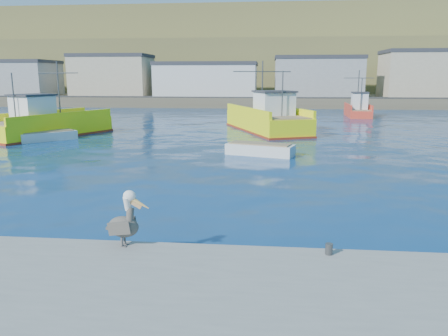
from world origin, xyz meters
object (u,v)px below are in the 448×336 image
(trawler_yellow_b, at_px, (267,119))
(trawler_yellow_a, at_px, (48,125))
(boat_orange, at_px, (358,109))
(skiff_mid, at_px, (260,150))
(pelican, at_px, (125,222))
(skiff_left, at_px, (48,137))

(trawler_yellow_b, bearing_deg, trawler_yellow_a, -163.01)
(trawler_yellow_a, bearing_deg, trawler_yellow_b, 16.99)
(boat_orange, relative_size, skiff_mid, 1.56)
(trawler_yellow_a, relative_size, pelican, 7.34)
(skiff_mid, distance_m, pelican, 17.93)
(trawler_yellow_b, height_order, boat_orange, trawler_yellow_b)
(skiff_left, relative_size, skiff_mid, 0.90)
(trawler_yellow_b, xyz_separation_m, skiff_mid, (-0.43, -13.15, -0.80))
(skiff_mid, bearing_deg, pelican, -100.95)
(trawler_yellow_b, distance_m, pelican, 30.97)
(trawler_yellow_a, relative_size, trawler_yellow_b, 0.89)
(trawler_yellow_a, distance_m, pelican, 29.17)
(trawler_yellow_b, relative_size, pelican, 8.27)
(trawler_yellow_a, distance_m, skiff_mid, 19.94)
(trawler_yellow_a, bearing_deg, boat_orange, 36.13)
(skiff_left, bearing_deg, trawler_yellow_a, 115.30)
(pelican, bearing_deg, trawler_yellow_b, 82.89)
(trawler_yellow_b, bearing_deg, skiff_left, -155.33)
(boat_orange, bearing_deg, skiff_left, -140.00)
(boat_orange, xyz_separation_m, skiff_mid, (-12.12, -29.72, -0.67))
(trawler_yellow_a, xyz_separation_m, boat_orange, (30.63, 22.36, -0.05))
(pelican, bearing_deg, skiff_left, 121.80)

